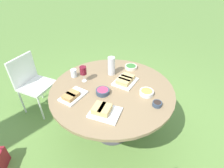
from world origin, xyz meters
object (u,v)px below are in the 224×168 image
at_px(dining_table, 112,94).
at_px(water_pitcher, 111,66).
at_px(wine_glass, 83,71).
at_px(chair_near_left, 31,80).

relative_size(dining_table, water_pitcher, 6.00).
relative_size(dining_table, wine_glass, 7.18).
height_order(dining_table, water_pitcher, water_pitcher).
bearing_deg(water_pitcher, wine_glass, 111.58).
bearing_deg(chair_near_left, water_pitcher, -104.86).
distance_m(chair_near_left, water_pitcher, 1.28).
bearing_deg(wine_glass, chair_near_left, 61.64).
height_order(water_pitcher, wine_glass, water_pitcher).
distance_m(dining_table, wine_glass, 0.44).
bearing_deg(wine_glass, water_pitcher, -68.42).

